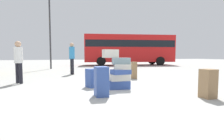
{
  "coord_description": "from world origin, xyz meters",
  "views": [
    {
      "loc": [
        -1.59,
        -4.83,
        1.04
      ],
      "look_at": [
        0.38,
        1.29,
        0.53
      ],
      "focal_mm": 29.88,
      "sensor_mm": 36.0,
      "label": 1
    }
  ],
  "objects_px": {
    "person_tourist_with_camera": "(18,58)",
    "parked_bus": "(129,48)",
    "lamp_post": "(50,20)",
    "suitcase_tower": "(119,72)",
    "suitcase_navy_foreground_far": "(101,81)",
    "suitcase_brown_behind_tower": "(208,84)",
    "suitcase_brown_white_trunk": "(134,70)",
    "person_bearded_onlooker": "(72,56)",
    "suitcase_navy_upright_blue": "(92,78)"
  },
  "relations": [
    {
      "from": "suitcase_navy_foreground_far",
      "to": "person_bearded_onlooker",
      "type": "height_order",
      "value": "person_bearded_onlooker"
    },
    {
      "from": "suitcase_tower",
      "to": "lamp_post",
      "type": "bearing_deg",
      "value": 101.97
    },
    {
      "from": "suitcase_tower",
      "to": "suitcase_navy_upright_blue",
      "type": "xyz_separation_m",
      "value": [
        -0.74,
        0.48,
        -0.23
      ]
    },
    {
      "from": "suitcase_brown_behind_tower",
      "to": "lamp_post",
      "type": "xyz_separation_m",
      "value": [
        -3.67,
        11.57,
        3.32
      ]
    },
    {
      "from": "suitcase_navy_upright_blue",
      "to": "suitcase_brown_behind_tower",
      "type": "bearing_deg",
      "value": -62.36
    },
    {
      "from": "suitcase_navy_upright_blue",
      "to": "suitcase_navy_foreground_far",
      "type": "xyz_separation_m",
      "value": [
        -0.05,
        -1.38,
        0.08
      ]
    },
    {
      "from": "suitcase_tower",
      "to": "person_bearded_onlooker",
      "type": "relative_size",
      "value": 0.71
    },
    {
      "from": "lamp_post",
      "to": "suitcase_navy_upright_blue",
      "type": "bearing_deg",
      "value": -81.91
    },
    {
      "from": "suitcase_navy_upright_blue",
      "to": "lamp_post",
      "type": "relative_size",
      "value": 0.11
    },
    {
      "from": "suitcase_navy_upright_blue",
      "to": "lamp_post",
      "type": "height_order",
      "value": "lamp_post"
    },
    {
      "from": "suitcase_brown_white_trunk",
      "to": "suitcase_brown_behind_tower",
      "type": "distance_m",
      "value": 4.06
    },
    {
      "from": "suitcase_navy_upright_blue",
      "to": "person_tourist_with_camera",
      "type": "bearing_deg",
      "value": 128.25
    },
    {
      "from": "person_tourist_with_camera",
      "to": "parked_bus",
      "type": "height_order",
      "value": "parked_bus"
    },
    {
      "from": "suitcase_tower",
      "to": "suitcase_navy_foreground_far",
      "type": "relative_size",
      "value": 1.62
    },
    {
      "from": "suitcase_brown_white_trunk",
      "to": "lamp_post",
      "type": "relative_size",
      "value": 0.14
    },
    {
      "from": "suitcase_brown_behind_tower",
      "to": "person_tourist_with_camera",
      "type": "xyz_separation_m",
      "value": [
        -4.76,
        4.03,
        0.57
      ]
    },
    {
      "from": "suitcase_tower",
      "to": "suitcase_navy_upright_blue",
      "type": "height_order",
      "value": "suitcase_tower"
    },
    {
      "from": "parked_bus",
      "to": "person_tourist_with_camera",
      "type": "bearing_deg",
      "value": -118.74
    },
    {
      "from": "suitcase_tower",
      "to": "parked_bus",
      "type": "height_order",
      "value": "parked_bus"
    },
    {
      "from": "suitcase_tower",
      "to": "person_tourist_with_camera",
      "type": "xyz_separation_m",
      "value": [
        -3.14,
        2.13,
        0.4
      ]
    },
    {
      "from": "lamp_post",
      "to": "suitcase_tower",
      "type": "bearing_deg",
      "value": -78.03
    },
    {
      "from": "suitcase_tower",
      "to": "suitcase_brown_white_trunk",
      "type": "distance_m",
      "value": 2.65
    },
    {
      "from": "suitcase_navy_foreground_far",
      "to": "suitcase_brown_behind_tower",
      "type": "distance_m",
      "value": 2.61
    },
    {
      "from": "suitcase_tower",
      "to": "suitcase_navy_upright_blue",
      "type": "bearing_deg",
      "value": 147.07
    },
    {
      "from": "suitcase_navy_foreground_far",
      "to": "suitcase_tower",
      "type": "bearing_deg",
      "value": 50.83
    },
    {
      "from": "suitcase_navy_upright_blue",
      "to": "suitcase_tower",
      "type": "bearing_deg",
      "value": -50.15
    },
    {
      "from": "suitcase_brown_behind_tower",
      "to": "lamp_post",
      "type": "relative_size",
      "value": 0.13
    },
    {
      "from": "suitcase_brown_behind_tower",
      "to": "parked_bus",
      "type": "relative_size",
      "value": 0.07
    },
    {
      "from": "suitcase_brown_behind_tower",
      "to": "person_bearded_onlooker",
      "type": "height_order",
      "value": "person_bearded_onlooker"
    },
    {
      "from": "person_tourist_with_camera",
      "to": "suitcase_navy_upright_blue",
      "type": "bearing_deg",
      "value": 14.84
    },
    {
      "from": "suitcase_navy_foreground_far",
      "to": "person_bearded_onlooker",
      "type": "xyz_separation_m",
      "value": [
        -0.14,
        5.79,
        0.65
      ]
    },
    {
      "from": "person_bearded_onlooker",
      "to": "parked_bus",
      "type": "xyz_separation_m",
      "value": [
        6.86,
        8.27,
        0.81
      ]
    },
    {
      "from": "person_bearded_onlooker",
      "to": "person_tourist_with_camera",
      "type": "xyz_separation_m",
      "value": [
        -2.21,
        -2.76,
        -0.1
      ]
    },
    {
      "from": "parked_bus",
      "to": "suitcase_navy_foreground_far",
      "type": "bearing_deg",
      "value": -104.87
    },
    {
      "from": "lamp_post",
      "to": "person_tourist_with_camera",
      "type": "bearing_deg",
      "value": -98.2
    },
    {
      "from": "suitcase_navy_foreground_far",
      "to": "person_tourist_with_camera",
      "type": "xyz_separation_m",
      "value": [
        -2.35,
        3.03,
        0.55
      ]
    },
    {
      "from": "suitcase_brown_behind_tower",
      "to": "person_tourist_with_camera",
      "type": "distance_m",
      "value": 6.26
    },
    {
      "from": "suitcase_navy_upright_blue",
      "to": "suitcase_brown_white_trunk",
      "type": "relative_size",
      "value": 0.8
    },
    {
      "from": "suitcase_tower",
      "to": "person_tourist_with_camera",
      "type": "distance_m",
      "value": 3.81
    },
    {
      "from": "suitcase_navy_upright_blue",
      "to": "suitcase_brown_behind_tower",
      "type": "distance_m",
      "value": 3.36
    },
    {
      "from": "person_bearded_onlooker",
      "to": "lamp_post",
      "type": "height_order",
      "value": "lamp_post"
    },
    {
      "from": "suitcase_brown_white_trunk",
      "to": "person_bearded_onlooker",
      "type": "distance_m",
      "value": 3.72
    },
    {
      "from": "suitcase_brown_white_trunk",
      "to": "parked_bus",
      "type": "relative_size",
      "value": 0.08
    },
    {
      "from": "suitcase_brown_behind_tower",
      "to": "parked_bus",
      "type": "bearing_deg",
      "value": 73.44
    },
    {
      "from": "suitcase_brown_behind_tower",
      "to": "suitcase_navy_foreground_far",
      "type": "bearing_deg",
      "value": 156.95
    },
    {
      "from": "person_tourist_with_camera",
      "to": "parked_bus",
      "type": "relative_size",
      "value": 0.16
    },
    {
      "from": "suitcase_navy_upright_blue",
      "to": "parked_bus",
      "type": "relative_size",
      "value": 0.06
    },
    {
      "from": "suitcase_brown_behind_tower",
      "to": "lamp_post",
      "type": "distance_m",
      "value": 12.58
    },
    {
      "from": "suitcase_brown_white_trunk",
      "to": "suitcase_tower",
      "type": "bearing_deg",
      "value": -116.54
    },
    {
      "from": "suitcase_navy_upright_blue",
      "to": "person_bearded_onlooker",
      "type": "height_order",
      "value": "person_bearded_onlooker"
    }
  ]
}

